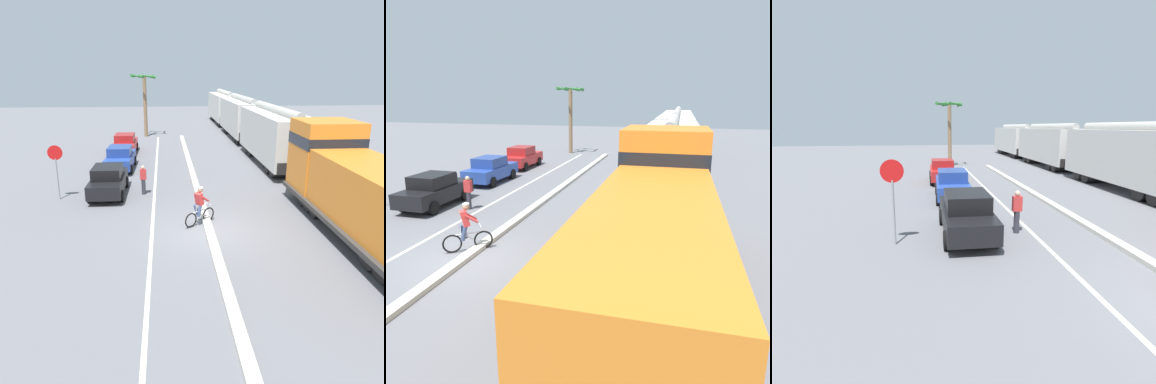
# 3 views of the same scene
# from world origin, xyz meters

# --- Properties ---
(ground_plane) EXTENTS (120.00, 120.00, 0.00)m
(ground_plane) POSITION_xyz_m (0.00, 0.00, 0.00)
(ground_plane) COLOR slate
(median_curb) EXTENTS (0.36, 36.00, 0.16)m
(median_curb) POSITION_xyz_m (0.00, 6.00, 0.08)
(median_curb) COLOR beige
(median_curb) RESTS_ON ground
(lane_stripe) EXTENTS (0.14, 36.00, 0.01)m
(lane_stripe) POSITION_xyz_m (-2.40, 6.00, 0.00)
(lane_stripe) COLOR silver
(lane_stripe) RESTS_ON ground
(locomotive) EXTENTS (3.10, 11.61, 4.20)m
(locomotive) POSITION_xyz_m (6.13, -0.43, 1.80)
(locomotive) COLOR orange
(locomotive) RESTS_ON ground
(hopper_car_lead) EXTENTS (2.90, 10.60, 4.18)m
(hopper_car_lead) POSITION_xyz_m (6.13, 11.73, 2.08)
(hopper_car_lead) COLOR beige
(hopper_car_lead) RESTS_ON ground
(hopper_car_middle) EXTENTS (2.90, 10.60, 4.18)m
(hopper_car_middle) POSITION_xyz_m (6.13, 23.33, 2.08)
(hopper_car_middle) COLOR beige
(hopper_car_middle) RESTS_ON ground
(hopper_car_trailing) EXTENTS (2.90, 10.60, 4.18)m
(hopper_car_trailing) POSITION_xyz_m (6.13, 34.93, 2.08)
(hopper_car_trailing) COLOR silver
(hopper_car_trailing) RESTS_ON ground
(parked_car_black) EXTENTS (1.86, 4.21, 1.62)m
(parked_car_black) POSITION_xyz_m (-4.87, 5.27, 0.82)
(parked_car_black) COLOR black
(parked_car_black) RESTS_ON ground
(parked_car_blue) EXTENTS (1.93, 4.25, 1.62)m
(parked_car_blue) POSITION_xyz_m (-4.82, 10.90, 0.82)
(parked_car_blue) COLOR #28479E
(parked_car_blue) RESTS_ON ground
(parked_car_red) EXTENTS (1.88, 4.22, 1.62)m
(parked_car_red) POSITION_xyz_m (-4.99, 16.20, 0.82)
(parked_car_red) COLOR red
(parked_car_red) RESTS_ON ground
(cyclist) EXTENTS (1.40, 1.08, 1.71)m
(cyclist) POSITION_xyz_m (-0.32, 0.71, 0.82)
(cyclist) COLOR black
(cyclist) RESTS_ON ground
(palm_tree_near) EXTENTS (2.57, 2.73, 6.32)m
(palm_tree_near) POSITION_xyz_m (-3.65, 24.76, 4.65)
(palm_tree_near) COLOR #846647
(palm_tree_near) RESTS_ON ground
(pedestrian_by_cars) EXTENTS (0.34, 0.22, 1.62)m
(pedestrian_by_cars) POSITION_xyz_m (-2.98, 5.22, 0.85)
(pedestrian_by_cars) COLOR #33333D
(pedestrian_by_cars) RESTS_ON ground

